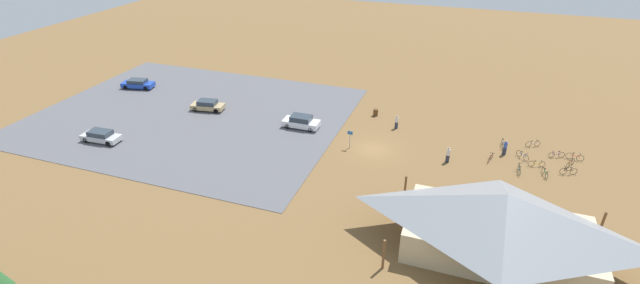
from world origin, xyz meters
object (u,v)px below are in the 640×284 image
(bicycle_purple_yard_left, at_px, (557,155))
(visitor_crossing_yard, at_px, (448,154))
(bicycle_red_yard_front, at_px, (491,158))
(visitor_at_bikes, at_px, (505,147))
(bicycle_blue_by_bin, at_px, (523,156))
(bicycle_white_near_porch, at_px, (503,143))
(car_blue_second_row, at_px, (138,84))
(bicycle_silver_yard_center, at_px, (533,144))
(car_silver_mid_lot, at_px, (101,136))
(bike_pavilion, at_px, (502,222))
(bicycle_black_back_row, at_px, (568,171))
(bicycle_teal_lone_east, at_px, (519,169))
(trash_bin, at_px, (376,112))
(bicycle_green_mid_cluster, at_px, (545,173))
(car_tan_near_entry, at_px, (208,105))
(bicycle_red_edge_north, at_px, (575,157))
(visitor_near_lot, at_px, (397,122))
(bicycle_yellow_edge_south, at_px, (537,164))
(lot_sign, at_px, (350,137))
(car_white_back_corner, at_px, (301,122))
(bicycle_orange_yard_right, at_px, (570,163))

(bicycle_purple_yard_left, distance_m, visitor_crossing_yard, 11.93)
(bicycle_red_yard_front, bearing_deg, visitor_at_bikes, -127.19)
(bicycle_blue_by_bin, xyz_separation_m, visitor_crossing_yard, (7.45, 3.38, 0.56))
(bicycle_blue_by_bin, bearing_deg, bicycle_white_near_porch, -46.94)
(car_blue_second_row, bearing_deg, bicycle_silver_yard_center, 179.98)
(car_silver_mid_lot, xyz_separation_m, visitor_at_bikes, (-43.08, -12.03, 0.20))
(bicycle_red_yard_front, bearing_deg, bike_pavilion, 92.04)
(bicycle_black_back_row, bearing_deg, visitor_crossing_yard, 7.55)
(bicycle_silver_yard_center, xyz_separation_m, visitor_crossing_yard, (8.65, 6.57, 0.56))
(bicycle_teal_lone_east, bearing_deg, visitor_crossing_yard, 2.12)
(bicycle_blue_by_bin, bearing_deg, car_silver_mid_lot, 14.67)
(trash_bin, relative_size, bicycle_teal_lone_east, 0.52)
(bicycle_green_mid_cluster, distance_m, bicycle_teal_lone_east, 2.39)
(car_tan_near_entry, bearing_deg, bicycle_red_yard_front, 177.87)
(bicycle_red_edge_north, distance_m, bicycle_blue_by_bin, 5.41)
(visitor_near_lot, height_order, visitor_crossing_yard, visitor_crossing_yard)
(bicycle_teal_lone_east, relative_size, visitor_near_lot, 0.99)
(trash_bin, height_order, bicycle_green_mid_cluster, trash_bin)
(bike_pavilion, relative_size, visitor_at_bikes, 9.24)
(visitor_at_bikes, relative_size, visitor_crossing_yard, 0.98)
(bicycle_silver_yard_center, height_order, bicycle_purple_yard_left, bicycle_silver_yard_center)
(car_silver_mid_lot, bearing_deg, bicycle_teal_lone_east, -169.01)
(bicycle_silver_yard_center, distance_m, car_silver_mid_lot, 48.47)
(bicycle_white_near_porch, bearing_deg, car_blue_second_row, -1.26)
(bicycle_silver_yard_center, bearing_deg, bicycle_yellow_edge_south, 91.30)
(lot_sign, xyz_separation_m, visitor_at_bikes, (-16.10, -4.15, -0.50))
(trash_bin, xyz_separation_m, visitor_at_bikes, (-15.35, 5.15, 0.46))
(trash_bin, height_order, car_white_back_corner, car_white_back_corner)
(bicycle_black_back_row, height_order, visitor_crossing_yard, visitor_crossing_yard)
(bicycle_silver_yard_center, height_order, bicycle_blue_by_bin, bicycle_silver_yard_center)
(bicycle_silver_yard_center, xyz_separation_m, car_blue_second_row, (53.20, -0.02, 0.34))
(trash_bin, height_order, lot_sign, lot_sign)
(bicycle_silver_yard_center, relative_size, bicycle_green_mid_cluster, 0.99)
(bike_pavilion, xyz_separation_m, bicycle_red_yard_front, (0.52, -14.73, -2.71))
(lot_sign, xyz_separation_m, bicycle_white_near_porch, (-15.95, -5.98, -1.01))
(bicycle_teal_lone_east, relative_size, visitor_at_bikes, 1.00)
(bicycle_green_mid_cluster, xyz_separation_m, bicycle_purple_yard_left, (-1.49, -4.39, -0.01))
(bicycle_silver_yard_center, relative_size, visitor_near_lot, 0.91)
(visitor_at_bikes, bearing_deg, car_white_back_corner, 2.95)
(bicycle_black_back_row, distance_m, bicycle_purple_yard_left, 3.38)
(bicycle_red_edge_north, xyz_separation_m, visitor_crossing_yard, (12.64, 4.91, 0.55))
(trash_bin, relative_size, bicycle_orange_yard_right, 0.58)
(bicycle_yellow_edge_south, height_order, bicycle_red_yard_front, bicycle_red_yard_front)
(bicycle_red_edge_north, relative_size, car_blue_second_row, 0.36)
(visitor_crossing_yard, bearing_deg, bicycle_silver_yard_center, -142.79)
(bicycle_blue_by_bin, xyz_separation_m, car_tan_near_entry, (38.19, 0.23, 0.35))
(visitor_crossing_yard, bearing_deg, visitor_at_bikes, -146.99)
(lot_sign, xyz_separation_m, bicycle_silver_yard_center, (-19.13, -7.06, -1.04))
(visitor_near_lot, distance_m, visitor_crossing_yard, 8.92)
(bicycle_purple_yard_left, height_order, bicycle_red_yard_front, bicycle_purple_yard_left)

